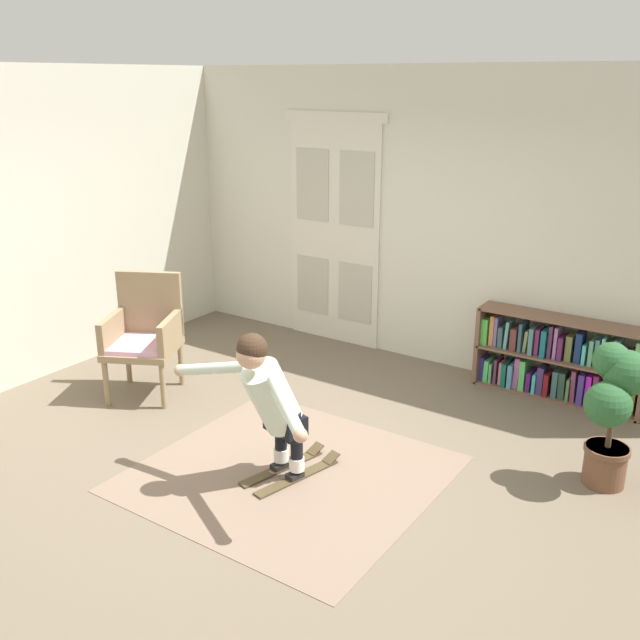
# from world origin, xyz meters

# --- Properties ---
(ground_plane) EXTENTS (7.20, 7.20, 0.00)m
(ground_plane) POSITION_xyz_m (0.00, 0.00, 0.00)
(ground_plane) COLOR #6B5D4B
(back_wall) EXTENTS (6.00, 0.10, 2.90)m
(back_wall) POSITION_xyz_m (0.00, 2.60, 1.45)
(back_wall) COLOR beige
(back_wall) RESTS_ON ground
(side_wall_left) EXTENTS (0.10, 6.00, 2.90)m
(side_wall_left) POSITION_xyz_m (-3.00, 0.40, 1.45)
(side_wall_left) COLOR beige
(side_wall_left) RESTS_ON ground
(double_door) EXTENTS (1.22, 0.05, 2.45)m
(double_door) POSITION_xyz_m (-1.17, 2.54, 1.23)
(double_door) COLOR beige
(double_door) RESTS_ON ground
(rug) EXTENTS (2.08, 1.98, 0.01)m
(rug) POSITION_xyz_m (0.13, -0.06, 0.00)
(rug) COLOR #7E6756
(rug) RESTS_ON ground
(bookshelf) EXTENTS (1.51, 0.30, 0.76)m
(bookshelf) POSITION_xyz_m (1.34, 2.39, 0.34)
(bookshelf) COLOR brown
(bookshelf) RESTS_ON ground
(wicker_chair) EXTENTS (0.81, 0.81, 1.10)m
(wicker_chair) POSITION_xyz_m (-1.83, 0.39, 0.58)
(wicker_chair) COLOR #907956
(wicker_chair) RESTS_ON ground
(potted_plant) EXTENTS (0.40, 0.48, 1.06)m
(potted_plant) POSITION_xyz_m (2.07, 1.09, 0.63)
(potted_plant) COLOR brown
(potted_plant) RESTS_ON ground
(skis_pair) EXTENTS (0.44, 0.81, 0.07)m
(skis_pair) POSITION_xyz_m (0.13, -0.03, 0.02)
(skis_pair) COLOR #4C3E26
(skis_pair) RESTS_ON rug
(person_skier) EXTENTS (1.42, 0.79, 1.10)m
(person_skier) POSITION_xyz_m (0.09, -0.22, 0.69)
(person_skier) COLOR white
(person_skier) RESTS_ON skis_pair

